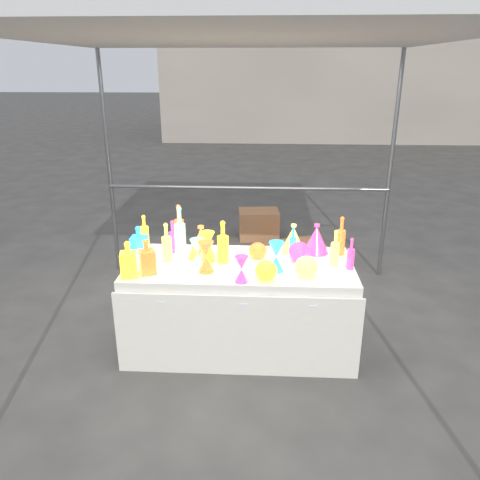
{
  "coord_description": "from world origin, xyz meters",
  "views": [
    {
      "loc": [
        0.18,
        -3.43,
        2.23
      ],
      "look_at": [
        0.0,
        0.0,
        0.95
      ],
      "focal_mm": 35.0,
      "sensor_mm": 36.0,
      "label": 1
    }
  ],
  "objects_px": {
    "cardboard_box_closed": "(259,224)",
    "bottle_0": "(144,231)",
    "decanter_0": "(128,259)",
    "globe_0": "(266,271)",
    "hourglass_0": "(206,257)",
    "lampshade_0": "(201,242)",
    "display_table": "(240,306)"
  },
  "relations": [
    {
      "from": "globe_0",
      "to": "display_table",
      "type": "bearing_deg",
      "value": 126.54
    },
    {
      "from": "cardboard_box_closed",
      "to": "bottle_0",
      "type": "relative_size",
      "value": 1.9
    },
    {
      "from": "globe_0",
      "to": "lampshade_0",
      "type": "height_order",
      "value": "lampshade_0"
    },
    {
      "from": "lampshade_0",
      "to": "hourglass_0",
      "type": "bearing_deg",
      "value": -100.25
    },
    {
      "from": "decanter_0",
      "to": "globe_0",
      "type": "xyz_separation_m",
      "value": [
        1.02,
        -0.0,
        -0.08
      ]
    },
    {
      "from": "globe_0",
      "to": "decanter_0",
      "type": "bearing_deg",
      "value": 179.94
    },
    {
      "from": "decanter_0",
      "to": "hourglass_0",
      "type": "relative_size",
      "value": 1.15
    },
    {
      "from": "hourglass_0",
      "to": "lampshade_0",
      "type": "bearing_deg",
      "value": 104.29
    },
    {
      "from": "display_table",
      "to": "decanter_0",
      "type": "bearing_deg",
      "value": -161.03
    },
    {
      "from": "display_table",
      "to": "globe_0",
      "type": "height_order",
      "value": "globe_0"
    },
    {
      "from": "decanter_0",
      "to": "globe_0",
      "type": "distance_m",
      "value": 1.02
    },
    {
      "from": "display_table",
      "to": "decanter_0",
      "type": "height_order",
      "value": "decanter_0"
    },
    {
      "from": "hourglass_0",
      "to": "lampshade_0",
      "type": "distance_m",
      "value": 0.3
    },
    {
      "from": "bottle_0",
      "to": "globe_0",
      "type": "height_order",
      "value": "bottle_0"
    },
    {
      "from": "display_table",
      "to": "bottle_0",
      "type": "relative_size",
      "value": 6.55
    },
    {
      "from": "display_table",
      "to": "lampshade_0",
      "type": "distance_m",
      "value": 0.62
    },
    {
      "from": "cardboard_box_closed",
      "to": "hourglass_0",
      "type": "height_order",
      "value": "hourglass_0"
    },
    {
      "from": "bottle_0",
      "to": "globe_0",
      "type": "xyz_separation_m",
      "value": [
        1.06,
        -0.64,
        -0.08
      ]
    },
    {
      "from": "bottle_0",
      "to": "lampshade_0",
      "type": "height_order",
      "value": "bottle_0"
    },
    {
      "from": "cardboard_box_closed",
      "to": "bottle_0",
      "type": "xyz_separation_m",
      "value": [
        -0.97,
        -2.31,
        0.7
      ]
    },
    {
      "from": "cardboard_box_closed",
      "to": "globe_0",
      "type": "xyz_separation_m",
      "value": [
        0.09,
        -2.95,
        0.62
      ]
    },
    {
      "from": "globe_0",
      "to": "lampshade_0",
      "type": "distance_m",
      "value": 0.67
    },
    {
      "from": "bottle_0",
      "to": "decanter_0",
      "type": "xyz_separation_m",
      "value": [
        0.04,
        -0.64,
        0.0
      ]
    },
    {
      "from": "bottle_0",
      "to": "lampshade_0",
      "type": "relative_size",
      "value": 1.04
    },
    {
      "from": "lampshade_0",
      "to": "display_table",
      "type": "bearing_deg",
      "value": -46.19
    },
    {
      "from": "display_table",
      "to": "globe_0",
      "type": "xyz_separation_m",
      "value": [
        0.21,
        -0.28,
        0.44
      ]
    },
    {
      "from": "decanter_0",
      "to": "lampshade_0",
      "type": "relative_size",
      "value": 1.04
    },
    {
      "from": "cardboard_box_closed",
      "to": "decanter_0",
      "type": "bearing_deg",
      "value": -112.98
    },
    {
      "from": "globe_0",
      "to": "cardboard_box_closed",
      "type": "bearing_deg",
      "value": 91.8
    },
    {
      "from": "display_table",
      "to": "cardboard_box_closed",
      "type": "xyz_separation_m",
      "value": [
        0.12,
        2.67,
        -0.18
      ]
    },
    {
      "from": "globe_0",
      "to": "hourglass_0",
      "type": "bearing_deg",
      "value": 165.28
    },
    {
      "from": "bottle_0",
      "to": "decanter_0",
      "type": "relative_size",
      "value": 1.0
    }
  ]
}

